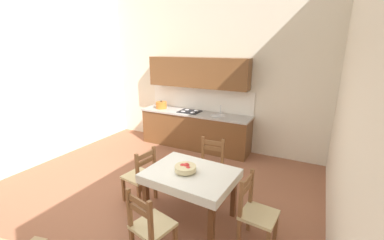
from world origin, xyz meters
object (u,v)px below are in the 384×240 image
object	(u,v)px
dining_chair_kitchen_side	(210,167)
dining_chair_camera_side	(150,227)
fruit_bowl	(185,168)
dining_table	(191,181)
dining_chair_tv_side	(141,176)
dining_chair_window_side	(256,213)
kitchen_cabinetry	(195,114)

from	to	relation	value
dining_chair_kitchen_side	dining_chair_camera_side	xyz separation A→B (m)	(-0.02, -1.67, 0.00)
dining_chair_camera_side	dining_chair_kitchen_side	bearing A→B (deg)	89.25
dining_chair_camera_side	fruit_bowl	xyz separation A→B (m)	(0.01, 0.82, 0.37)
dining_table	dining_chair_tv_side	world-z (taller)	dining_chair_tv_side
dining_chair_kitchen_side	dining_chair_window_side	xyz separation A→B (m)	(1.00, -0.87, 0.00)
dining_table	dining_chair_tv_side	distance (m)	0.93
dining_chair_tv_side	dining_chair_camera_side	world-z (taller)	same
kitchen_cabinetry	dining_table	xyz separation A→B (m)	(1.19, -2.51, -0.24)
fruit_bowl	dining_chair_window_side	bearing A→B (deg)	-0.96
kitchen_cabinetry	dining_chair_kitchen_side	distance (m)	2.09
dining_table	kitchen_cabinetry	bearing A→B (deg)	115.34
dining_chair_tv_side	fruit_bowl	size ratio (longest dim) A/B	3.10
kitchen_cabinetry	dining_chair_window_side	bearing A→B (deg)	-50.24
dining_chair_kitchen_side	dining_chair_tv_side	xyz separation A→B (m)	(-0.86, -0.79, 0.00)
kitchen_cabinetry	dining_chair_window_side	xyz separation A→B (m)	(2.14, -2.57, -0.41)
dining_chair_window_side	fruit_bowl	distance (m)	1.07
dining_table	dining_chair_camera_side	xyz separation A→B (m)	(-0.08, -0.86, -0.17)
dining_table	dining_chair_tv_side	xyz separation A→B (m)	(-0.92, 0.02, -0.17)
kitchen_cabinetry	dining_chair_camera_side	xyz separation A→B (m)	(1.11, -3.37, -0.41)
kitchen_cabinetry	dining_chair_kitchen_side	size ratio (longest dim) A/B	2.98
dining_table	dining_chair_window_side	distance (m)	0.96
dining_chair_window_side	dining_chair_camera_side	size ratio (longest dim) A/B	1.00
dining_chair_tv_side	fruit_bowl	world-z (taller)	dining_chair_tv_side
kitchen_cabinetry	dining_chair_tv_side	distance (m)	2.54
dining_chair_window_side	dining_chair_kitchen_side	bearing A→B (deg)	139.11
dining_table	fruit_bowl	distance (m)	0.21
dining_table	dining_chair_kitchen_side	xyz separation A→B (m)	(-0.05, 0.81, -0.17)
fruit_bowl	kitchen_cabinetry	bearing A→B (deg)	113.88
kitchen_cabinetry	dining_chair_window_side	distance (m)	3.37
dining_table	dining_chair_camera_side	bearing A→B (deg)	-95.03
dining_chair_tv_side	dining_chair_window_side	xyz separation A→B (m)	(1.86, -0.08, 0.00)
kitchen_cabinetry	dining_chair_kitchen_side	xyz separation A→B (m)	(1.14, -1.70, -0.41)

